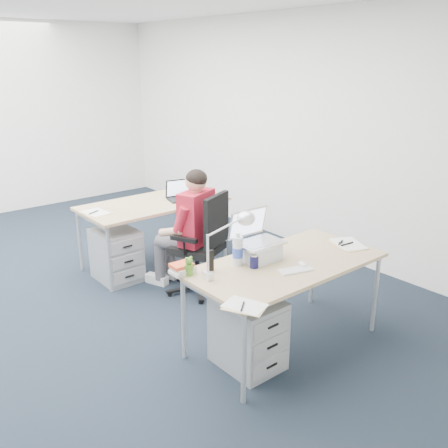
% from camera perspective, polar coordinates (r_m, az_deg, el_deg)
% --- Properties ---
extents(floor, '(7.00, 7.00, 0.00)m').
position_cam_1_polar(floor, '(5.12, -17.64, -8.70)').
color(floor, black).
rests_on(floor, ground).
extents(room, '(6.02, 7.02, 2.80)m').
position_cam_1_polar(room, '(4.62, -19.72, 10.62)').
color(room, white).
rests_on(room, ground).
extents(desk_near, '(1.60, 0.80, 0.73)m').
position_cam_1_polar(desk_near, '(3.99, 7.08, -4.98)').
color(desk_near, tan).
rests_on(desk_near, ground).
extents(desk_far, '(1.60, 0.80, 0.73)m').
position_cam_1_polar(desk_far, '(5.63, -8.05, 2.02)').
color(desk_far, tan).
rests_on(desk_far, ground).
extents(office_chair, '(0.86, 0.86, 1.03)m').
position_cam_1_polar(office_chair, '(5.03, -2.74, -4.59)').
color(office_chair, black).
rests_on(office_chair, ground).
extents(seated_person, '(0.55, 0.75, 1.24)m').
position_cam_1_polar(seated_person, '(5.01, -4.44, -0.68)').
color(seated_person, '#AC182A').
rests_on(seated_person, ground).
extents(drawer_pedestal_near, '(0.40, 0.50, 0.55)m').
position_cam_1_polar(drawer_pedestal_near, '(3.88, 2.76, -12.30)').
color(drawer_pedestal_near, '#9FA1A4').
rests_on(drawer_pedestal_near, ground).
extents(drawer_pedestal_far, '(0.40, 0.50, 0.55)m').
position_cam_1_polar(drawer_pedestal_far, '(5.42, -12.18, -3.46)').
color(drawer_pedestal_far, '#9FA1A4').
rests_on(drawer_pedestal_far, ground).
extents(silver_laptop, '(0.38, 0.30, 0.39)m').
position_cam_1_polar(silver_laptop, '(3.93, 4.14, -1.46)').
color(silver_laptop, silver).
rests_on(silver_laptop, desk_near).
extents(wireless_keyboard, '(0.28, 0.18, 0.01)m').
position_cam_1_polar(wireless_keyboard, '(3.82, 8.19, -5.23)').
color(wireless_keyboard, white).
rests_on(wireless_keyboard, desk_near).
extents(computer_mouse, '(0.09, 0.11, 0.03)m').
position_cam_1_polar(computer_mouse, '(3.91, 9.00, -4.56)').
color(computer_mouse, white).
rests_on(computer_mouse, desk_near).
extents(headphones, '(0.25, 0.21, 0.04)m').
position_cam_1_polar(headphones, '(4.12, 4.12, -3.10)').
color(headphones, black).
rests_on(headphones, desk_near).
extents(can_koozie, '(0.09, 0.09, 0.11)m').
position_cam_1_polar(can_koozie, '(3.83, 3.48, -4.24)').
color(can_koozie, '#141440').
rests_on(can_koozie, desk_near).
extents(water_bottle, '(0.10, 0.10, 0.26)m').
position_cam_1_polar(water_bottle, '(3.85, 1.58, -2.86)').
color(water_bottle, silver).
rests_on(water_bottle, desk_near).
extents(bear_figurine, '(0.09, 0.07, 0.15)m').
position_cam_1_polar(bear_figurine, '(3.70, -4.02, -4.79)').
color(bear_figurine, '#377820').
rests_on(bear_figurine, desk_near).
extents(book_stack, '(0.19, 0.15, 0.08)m').
position_cam_1_polar(book_stack, '(3.75, -4.80, -5.07)').
color(book_stack, silver).
rests_on(book_stack, desk_near).
extents(cordless_phone, '(0.05, 0.04, 0.16)m').
position_cam_1_polar(cordless_phone, '(3.76, -1.55, -4.19)').
color(cordless_phone, black).
rests_on(cordless_phone, desk_near).
extents(papers_left, '(0.27, 0.32, 0.01)m').
position_cam_1_polar(papers_left, '(3.26, 2.36, -9.43)').
color(papers_left, '#EACC87').
rests_on(papers_left, desk_near).
extents(papers_right, '(0.31, 0.36, 0.01)m').
position_cam_1_polar(papers_right, '(4.42, 14.04, -2.29)').
color(papers_right, '#EACC87').
rests_on(papers_right, desk_near).
extents(sunglasses, '(0.11, 0.08, 0.02)m').
position_cam_1_polar(sunglasses, '(4.41, 13.20, -2.17)').
color(sunglasses, black).
rests_on(sunglasses, desk_near).
extents(desk_lamp, '(0.43, 0.21, 0.47)m').
position_cam_1_polar(desk_lamp, '(3.64, -0.13, -2.41)').
color(desk_lamp, silver).
rests_on(desk_lamp, desk_near).
extents(dark_laptop, '(0.39, 0.38, 0.23)m').
position_cam_1_polar(dark_laptop, '(5.65, -4.77, 3.91)').
color(dark_laptop, black).
rests_on(dark_laptop, desk_far).
extents(far_cup, '(0.09, 0.09, 0.11)m').
position_cam_1_polar(far_cup, '(5.98, -3.86, 4.14)').
color(far_cup, white).
rests_on(far_cup, desk_far).
extents(far_papers, '(0.23, 0.31, 0.01)m').
position_cam_1_polar(far_papers, '(5.33, -14.48, 1.23)').
color(far_papers, white).
rests_on(far_papers, desk_far).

